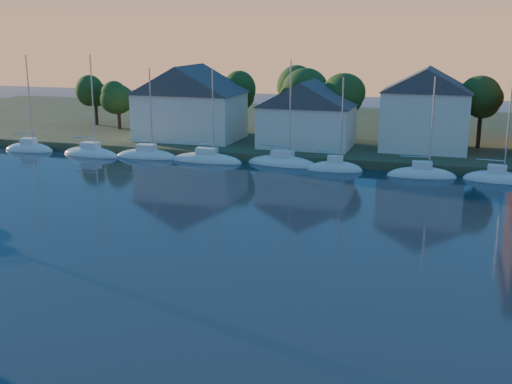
% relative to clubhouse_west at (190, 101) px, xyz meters
% --- Properties ---
extents(shoreline_land, '(160.00, 50.00, 2.00)m').
position_rel_clubhouse_west_xyz_m(shoreline_land, '(22.00, 17.00, -5.93)').
color(shoreline_land, '#333C23').
rests_on(shoreline_land, ground).
extents(wooden_dock, '(120.00, 3.00, 1.00)m').
position_rel_clubhouse_west_xyz_m(wooden_dock, '(22.00, -6.00, -5.93)').
color(wooden_dock, brown).
rests_on(wooden_dock, ground).
extents(clubhouse_west, '(13.65, 9.45, 9.64)m').
position_rel_clubhouse_west_xyz_m(clubhouse_west, '(0.00, 0.00, 0.00)').
color(clubhouse_west, white).
rests_on(clubhouse_west, shoreline_land).
extents(clubhouse_centre, '(11.55, 8.40, 8.08)m').
position_rel_clubhouse_west_xyz_m(clubhouse_centre, '(16.00, -1.00, -0.80)').
color(clubhouse_centre, white).
rests_on(clubhouse_centre, shoreline_land).
extents(clubhouse_east, '(10.50, 8.40, 9.80)m').
position_rel_clubhouse_west_xyz_m(clubhouse_east, '(30.00, 1.00, 0.07)').
color(clubhouse_east, white).
rests_on(clubhouse_east, shoreline_land).
extents(tree_line, '(93.40, 5.40, 8.90)m').
position_rel_clubhouse_west_xyz_m(tree_line, '(24.00, 5.00, 1.24)').
color(tree_line, '#352318').
rests_on(tree_line, shoreline_land).
extents(moored_fleet, '(87.50, 2.40, 12.05)m').
position_rel_clubhouse_west_xyz_m(moored_fleet, '(22.00, -9.00, -5.83)').
color(moored_fleet, silver).
rests_on(moored_fleet, ground).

